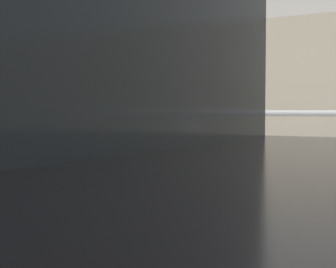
% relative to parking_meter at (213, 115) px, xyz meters
% --- Properties ---
extents(sidewalk_curb, '(36.00, 2.93, 0.13)m').
position_rel_parking_meter_xyz_m(sidewalk_curb, '(-0.13, 1.09, -1.14)').
color(sidewalk_curb, '#ADA8A0').
rests_on(sidewalk_curb, ground).
extents(parking_meter, '(0.17, 0.18, 1.49)m').
position_rel_parking_meter_xyz_m(parking_meter, '(0.00, 0.00, 0.00)').
color(parking_meter, slate).
rests_on(parking_meter, sidewalk_curb).
extents(pedestrian_at_meter, '(0.71, 0.52, 1.76)m').
position_rel_parking_meter_xyz_m(pedestrian_at_meter, '(-0.63, 0.06, -0.06)').
color(pedestrian_at_meter, slate).
rests_on(pedestrian_at_meter, sidewalk_curb).
extents(background_railing, '(24.06, 0.06, 1.10)m').
position_rel_parking_meter_xyz_m(background_railing, '(-0.13, 2.43, -0.30)').
color(background_railing, gray).
rests_on(background_railing, sidewalk_curb).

